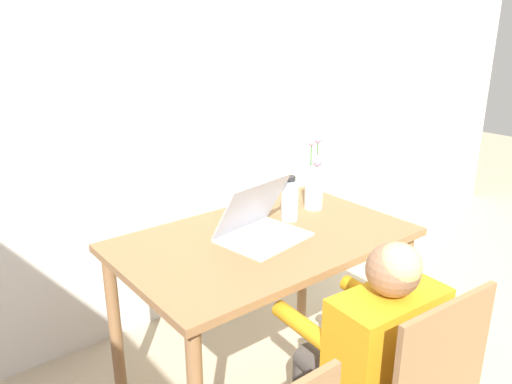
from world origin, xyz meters
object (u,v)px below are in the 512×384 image
at_px(person_seated, 372,344).
at_px(laptop, 259,224).
at_px(water_bottle, 290,200).
at_px(flower_vase, 314,182).

height_order(person_seated, laptop, laptop).
xyz_separation_m(person_seated, water_bottle, (0.26, 0.66, 0.23)).
bearing_deg(laptop, flower_vase, 4.21).
relative_size(person_seated, flower_vase, 2.87).
bearing_deg(flower_vase, person_seated, -121.89).
xyz_separation_m(person_seated, flower_vase, (0.44, 0.70, 0.26)).
height_order(person_seated, flower_vase, flower_vase).
bearing_deg(water_bottle, flower_vase, 11.35).
xyz_separation_m(laptop, flower_vase, (0.40, 0.10, 0.07)).
height_order(laptop, water_bottle, laptop).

